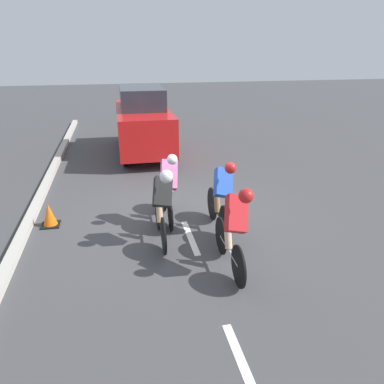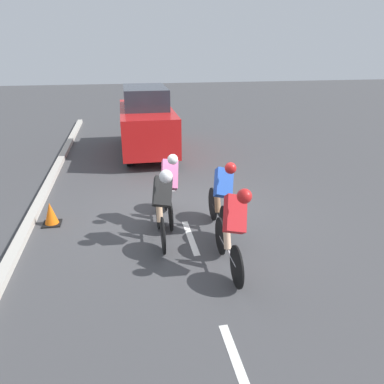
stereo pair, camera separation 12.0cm
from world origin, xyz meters
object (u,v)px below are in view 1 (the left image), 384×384
(cyclist_red, at_px, (234,226))
(cyclist_blue, at_px, (222,194))
(cyclist_pink, at_px, (168,186))
(cyclist_black, at_px, (162,203))
(support_car, at_px, (143,121))
(traffic_cone, at_px, (49,215))

(cyclist_red, xyz_separation_m, cyclist_blue, (-0.18, -1.41, -0.03))
(cyclist_blue, bearing_deg, cyclist_pink, -34.50)
(cyclist_pink, bearing_deg, cyclist_red, 110.42)
(cyclist_pink, bearing_deg, cyclist_black, 74.65)
(support_car, bearing_deg, cyclist_blue, 99.58)
(traffic_cone, bearing_deg, cyclist_red, 144.14)
(cyclist_black, height_order, support_car, support_car)
(cyclist_blue, height_order, traffic_cone, cyclist_blue)
(cyclist_black, height_order, traffic_cone, cyclist_black)
(cyclist_red, xyz_separation_m, traffic_cone, (3.22, -2.33, -0.58))
(cyclist_black, bearing_deg, cyclist_blue, -169.68)
(cyclist_pink, distance_m, cyclist_blue, 1.16)
(cyclist_blue, bearing_deg, traffic_cone, -15.02)
(cyclist_pink, relative_size, cyclist_blue, 0.98)
(cyclist_blue, relative_size, traffic_cone, 3.41)
(cyclist_red, bearing_deg, traffic_cone, -35.86)
(traffic_cone, bearing_deg, support_car, -114.32)
(cyclist_red, distance_m, cyclist_blue, 1.43)
(cyclist_pink, distance_m, traffic_cone, 2.53)
(cyclist_black, bearing_deg, support_car, -91.40)
(cyclist_pink, xyz_separation_m, cyclist_red, (-0.77, 2.07, 0.01))
(cyclist_blue, distance_m, support_car, 6.24)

